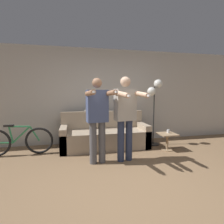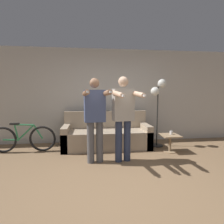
% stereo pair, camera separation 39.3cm
% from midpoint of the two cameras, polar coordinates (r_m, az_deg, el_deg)
% --- Properties ---
extents(ground_plane, '(16.00, 16.00, 0.00)m').
position_cam_midpoint_polar(ground_plane, '(2.84, 2.05, -23.41)').
color(ground_plane, '#846647').
extents(wall_back, '(10.00, 0.05, 2.60)m').
position_cam_midpoint_polar(wall_back, '(4.96, -5.26, 5.15)').
color(wall_back, beige).
rests_on(wall_back, ground_plane).
extents(couch, '(2.18, 0.81, 0.91)m').
position_cam_midpoint_polar(couch, '(4.52, -4.89, -7.87)').
color(couch, tan).
rests_on(couch, ground_plane).
extents(person_left, '(0.54, 0.72, 1.68)m').
position_cam_midpoint_polar(person_left, '(3.41, -8.03, -1.09)').
color(person_left, '#56565B').
rests_on(person_left, ground_plane).
extents(person_right, '(0.56, 0.73, 1.72)m').
position_cam_midpoint_polar(person_right, '(3.50, 1.26, -0.48)').
color(person_right, '#2D3856').
rests_on(person_right, ground_plane).
extents(cat, '(0.50, 0.13, 0.16)m').
position_cam_midpoint_polar(cat, '(4.67, -7.81, 1.07)').
color(cat, silver).
rests_on(cat, couch).
extents(floor_lamp, '(0.40, 0.34, 1.75)m').
position_cam_midpoint_polar(floor_lamp, '(4.71, 11.43, 5.67)').
color(floor_lamp, black).
rests_on(floor_lamp, ground_plane).
extents(side_table, '(0.42, 0.42, 0.41)m').
position_cam_midpoint_polar(side_table, '(4.47, 15.22, -8.27)').
color(side_table, '#A38460').
rests_on(side_table, ground_plane).
extents(cup, '(0.07, 0.07, 0.08)m').
position_cam_midpoint_polar(cup, '(4.50, 15.51, -6.12)').
color(cup, white).
rests_on(cup, side_table).
extents(bicycle, '(1.50, 0.07, 0.70)m').
position_cam_midpoint_polar(bicycle, '(4.58, -30.56, -8.21)').
color(bicycle, black).
rests_on(bicycle, ground_plane).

